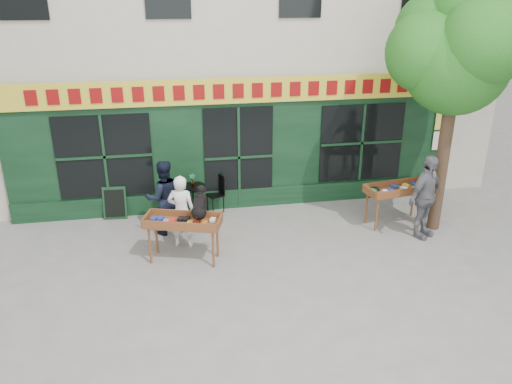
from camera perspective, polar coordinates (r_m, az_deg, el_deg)
ground at (r=10.82m, az=-0.03°, el=-6.55°), size 80.00×80.00×0.00m
street_tree at (r=11.50m, az=22.20°, el=15.13°), size 3.05×2.90×5.60m
book_cart_center at (r=10.15m, az=-8.35°, el=-3.62°), size 1.62×1.04×0.99m
dog at (r=9.93m, az=-6.46°, el=-1.16°), size 0.50×0.67×0.60m
woman at (r=10.75m, az=-8.51°, el=-2.21°), size 0.68×0.55×1.62m
book_cart_right at (r=12.13m, az=15.83°, el=0.10°), size 1.58×0.85×0.99m
man_right at (r=11.61m, az=18.80°, el=-0.54°), size 1.21×0.95×1.91m
bistro_table at (r=12.36m, az=-7.21°, el=-0.21°), size 0.60×0.60×0.76m
bistro_chair_left at (r=12.28m, az=-10.13°, el=-0.45°), size 0.48×0.48×0.95m
bistro_chair_right at (r=12.47m, az=-4.33°, el=0.19°), size 0.47×0.47×0.95m
potted_plant at (r=12.22m, az=-7.29°, el=1.41°), size 0.17×0.13×0.30m
man_left at (r=11.39m, az=-10.49°, el=-0.62°), size 0.96×0.81×1.73m
chalkboard at (r=12.56m, az=-15.86°, el=-1.24°), size 0.57×0.23×0.79m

